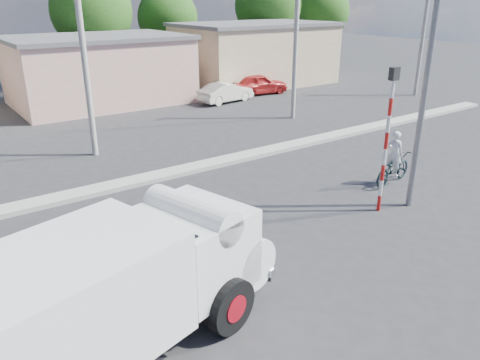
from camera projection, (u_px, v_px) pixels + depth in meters
ground_plane at (343, 263)px, 11.61m from camera, size 120.00×120.00×0.00m
median at (184, 170)px, 17.63m from camera, size 40.00×0.80×0.16m
truck at (125, 284)px, 8.28m from camera, size 6.54×3.72×2.55m
bicycle at (393, 168)px, 16.42m from camera, size 2.17×1.03×1.09m
cyclist at (394, 162)px, 16.33m from camera, size 0.47×0.64×1.60m
car_cream at (226, 92)px, 29.20m from camera, size 3.84×1.77×1.22m
car_red at (258, 84)px, 31.57m from camera, size 4.25×2.10×1.39m
traffic_pole at (388, 129)px, 13.54m from camera, size 0.28×0.18×4.36m
streetlight at (428, 43)px, 12.96m from camera, size 2.34×0.22×9.00m
building_row at (84, 69)px, 28.07m from camera, size 37.80×7.30×4.44m
tree_row at (134, 14)px, 35.43m from camera, size 51.24×7.43×8.42m
utility_poles at (200, 47)px, 20.97m from camera, size 35.40×0.24×8.00m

